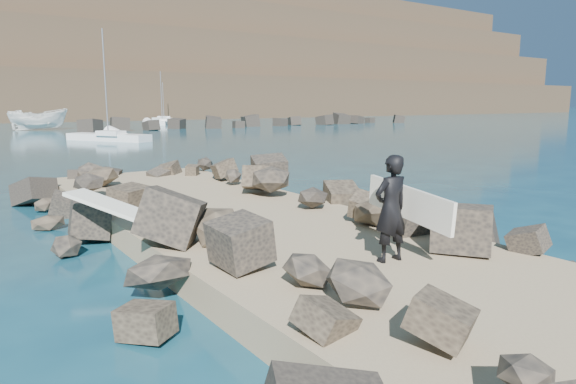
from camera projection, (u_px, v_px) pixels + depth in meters
name	position (u px, v px, depth m)	size (l,w,h in m)	color
ground	(265.00, 247.00, 12.51)	(800.00, 800.00, 0.00)	#0F384C
jetty	(315.00, 255.00, 10.83)	(6.00, 26.00, 0.60)	#8C7759
riprap_left	(175.00, 263.00, 9.59)	(2.60, 22.00, 1.00)	black
riprap_right	(395.00, 223.00, 12.82)	(2.60, 22.00, 1.00)	black
breakwater_secondary	(269.00, 122.00, 76.59)	(52.00, 4.00, 1.20)	black
surfboard_resting	(117.00, 213.00, 11.45)	(0.64, 2.55, 0.09)	white
boat_imported	(39.00, 119.00, 65.90)	(2.67, 7.11, 2.74)	white
surfer_with_board	(393.00, 208.00, 9.28)	(1.05, 2.41, 1.96)	black
sailboat_c	(109.00, 137.00, 47.31)	(6.08, 8.28, 10.17)	white
sailboat_d	(163.00, 122.00, 82.98)	(4.59, 7.07, 8.59)	white
sailboat_f	(164.00, 119.00, 98.51)	(2.87, 6.22, 7.44)	white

